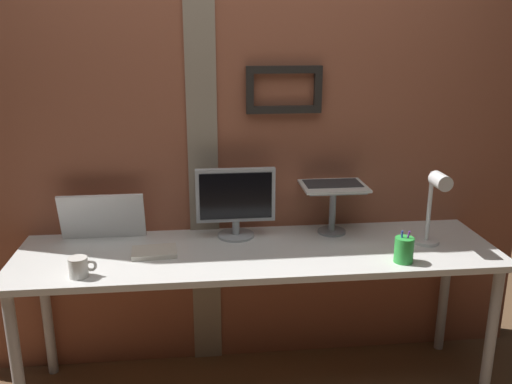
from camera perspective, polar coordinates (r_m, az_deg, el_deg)
brick_wall_back at (r=2.76m, az=-2.27°, el=6.27°), size 3.06×0.16×2.46m
desk at (r=2.58m, az=0.24°, el=-7.45°), size 2.22×0.61×0.74m
monitor at (r=2.66m, az=-2.13°, el=-0.77°), size 0.38×0.18×0.34m
laptop_stand at (r=2.74m, az=7.97°, el=-1.05°), size 0.28×0.22×0.24m
laptop at (r=2.77m, az=7.75°, el=2.13°), size 0.31×0.29×0.24m
whiteboard_panel at (r=2.74m, az=-15.65°, el=-2.48°), size 0.40×0.08×0.23m
desk_lamp at (r=2.64m, az=18.07°, el=-0.89°), size 0.12×0.20×0.37m
pen_cup at (r=2.49m, az=15.08°, el=-5.81°), size 0.08×0.08×0.15m
coffee_mug at (r=2.39m, az=-17.88°, el=-7.43°), size 0.12×0.08×0.08m
paper_clutter_stack at (r=2.55m, az=-10.51°, el=-6.13°), size 0.21×0.15×0.02m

